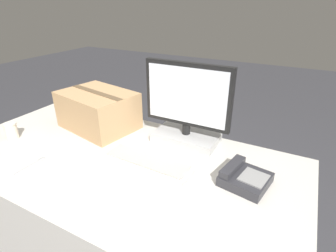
{
  "coord_description": "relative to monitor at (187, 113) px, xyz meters",
  "views": [
    {
      "loc": [
        0.75,
        -0.86,
        1.44
      ],
      "look_at": [
        0.2,
        0.17,
        0.88
      ],
      "focal_mm": 28.0,
      "sensor_mm": 36.0,
      "label": 1
    }
  ],
  "objects": [
    {
      "name": "office_desk",
      "position": [
        -0.24,
        -0.32,
        -0.54
      ],
      "size": [
        1.8,
        0.9,
        0.73
      ],
      "color": "beige",
      "rests_on": "ground_plane"
    },
    {
      "name": "monitor",
      "position": [
        0.0,
        0.0,
        0.0
      ],
      "size": [
        0.48,
        0.2,
        0.44
      ],
      "color": "#B7B7B7",
      "rests_on": "office_desk"
    },
    {
      "name": "spoon",
      "position": [
        -0.55,
        -0.54,
        -0.17
      ],
      "size": [
        0.03,
        0.16,
        0.0
      ],
      "rotation": [
        0.0,
        0.0,
        1.56
      ],
      "color": "#B2B2B7",
      "rests_on": "office_desk"
    },
    {
      "name": "paper_cup_right",
      "position": [
        -0.89,
        -0.43,
        -0.13
      ],
      "size": [
        0.07,
        0.07,
        0.09
      ],
      "color": "beige",
      "rests_on": "office_desk"
    },
    {
      "name": "desk_phone",
      "position": [
        0.37,
        -0.22,
        -0.15
      ],
      "size": [
        0.21,
        0.21,
        0.07
      ],
      "rotation": [
        0.0,
        0.0,
        -0.18
      ],
      "color": "#2D2D33",
      "rests_on": "office_desk"
    },
    {
      "name": "cardboard_box",
      "position": [
        -0.55,
        -0.08,
        -0.06
      ],
      "size": [
        0.49,
        0.4,
        0.23
      ],
      "rotation": [
        0.0,
        0.0,
        -0.19
      ],
      "color": "tan",
      "rests_on": "office_desk"
    },
    {
      "name": "keyboard",
      "position": [
        -0.07,
        -0.3,
        -0.16
      ],
      "size": [
        0.46,
        0.16,
        0.03
      ],
      "rotation": [
        0.0,
        0.0,
        -0.03
      ],
      "color": "beige",
      "rests_on": "office_desk"
    }
  ]
}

